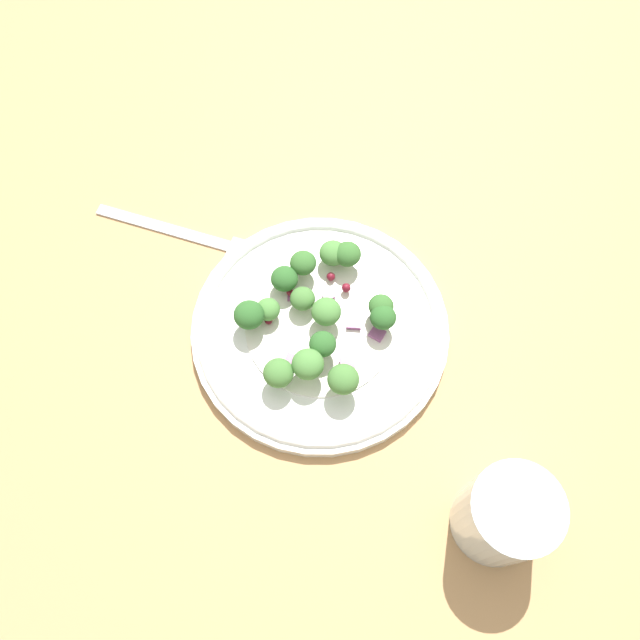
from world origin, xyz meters
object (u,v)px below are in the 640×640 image
plate (320,328)px  broccoli_floret_1 (249,315)px  broccoli_floret_0 (348,254)px  water_glass (505,516)px  fork (189,235)px  broccoli_floret_2 (381,306)px

plate → broccoli_floret_1: broccoli_floret_1 is taller
broccoli_floret_0 → water_glass: water_glass is taller
fork → plate: bearing=147.4°
broccoli_floret_0 → broccoli_floret_2: (-3.61, 5.28, -0.03)cm
plate → broccoli_floret_1: (6.60, 0.55, 2.59)cm
broccoli_floret_0 → water_glass: 27.65cm
broccoli_floret_2 → fork: bearing=-20.7°
broccoli_floret_0 → broccoli_floret_2: bearing=124.4°
plate → broccoli_floret_2: bearing=-162.6°
broccoli_floret_2 → water_glass: bearing=121.4°
broccoli_floret_1 → water_glass: size_ratio=0.34×
water_glass → fork: bearing=-39.4°
broccoli_floret_1 → water_glass: (-23.26, 15.82, 0.90)cm
broccoli_floret_1 → broccoli_floret_2: size_ratio=1.20×
plate → broccoli_floret_2: size_ratio=10.19×
broccoli_floret_1 → broccoli_floret_2: broccoli_floret_1 is taller
broccoli_floret_1 → water_glass: water_glass is taller
fork → broccoli_floret_1: bearing=129.3°
plate → fork: size_ratio=1.34×
broccoli_floret_0 → fork: size_ratio=0.14×
broccoli_floret_0 → fork: 17.19cm
plate → broccoli_floret_2: 6.32cm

